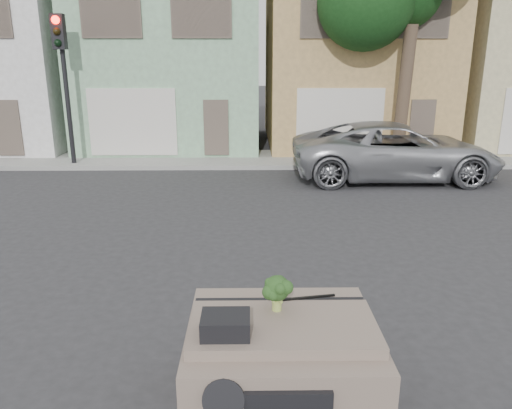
{
  "coord_description": "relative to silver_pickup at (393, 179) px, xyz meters",
  "views": [
    {
      "loc": [
        -0.34,
        -7.69,
        3.74
      ],
      "look_at": [
        -0.23,
        0.5,
        1.3
      ],
      "focal_mm": 35.0,
      "sensor_mm": 36.0,
      "label": 1
    }
  ],
  "objects": [
    {
      "name": "townhouse_mint",
      "position": [
        -7.74,
        6.81,
        3.77
      ],
      "size": [
        7.2,
        8.2,
        7.55
      ],
      "primitive_type": "cube",
      "color": "#89B68F",
      "rests_on": "ground"
    },
    {
      "name": "wiper_arm",
      "position": [
        -3.96,
        -10.31,
        1.13
      ],
      "size": [
        0.69,
        0.15,
        0.02
      ],
      "primitive_type": "cube",
      "rotation": [
        0.0,
        0.0,
        0.17
      ],
      "color": "black",
      "rests_on": "car_dashboard"
    },
    {
      "name": "car_dashboard",
      "position": [
        -4.24,
        -10.69,
        0.56
      ],
      "size": [
        2.0,
        1.8,
        1.12
      ],
      "primitive_type": "cube",
      "color": "#7A695C",
      "rests_on": "ground"
    },
    {
      "name": "silver_pickup",
      "position": [
        0.0,
        0.0,
        0.0
      ],
      "size": [
        6.42,
        2.97,
        1.78
      ],
      "primitive_type": "imported",
      "rotation": [
        0.0,
        0.0,
        1.57
      ],
      "color": "#A3A4AA",
      "rests_on": "ground"
    },
    {
      "name": "instrument_hump",
      "position": [
        -4.82,
        -11.04,
        1.22
      ],
      "size": [
        0.48,
        0.38,
        0.2
      ],
      "primitive_type": "cube",
      "color": "black",
      "rests_on": "car_dashboard"
    },
    {
      "name": "ground_plane",
      "position": [
        -4.24,
        -7.69,
        0.0
      ],
      "size": [
        120.0,
        120.0,
        0.0
      ],
      "primitive_type": "plane",
      "color": "#303033",
      "rests_on": "ground"
    },
    {
      "name": "traffic_signal",
      "position": [
        -10.74,
        1.81,
        2.55
      ],
      "size": [
        0.4,
        0.4,
        5.1
      ],
      "primitive_type": "cube",
      "color": "black",
      "rests_on": "ground"
    },
    {
      "name": "sidewalk",
      "position": [
        -4.24,
        2.81,
        0.07
      ],
      "size": [
        40.0,
        3.0,
        0.15
      ],
      "primitive_type": "cube",
      "color": "gray",
      "rests_on": "ground"
    },
    {
      "name": "tree_near",
      "position": [
        0.76,
        2.11,
        4.25
      ],
      "size": [
        4.4,
        4.0,
        8.5
      ],
      "primitive_type": "cube",
      "color": "#143814",
      "rests_on": "ground"
    },
    {
      "name": "broccoli",
      "position": [
        -4.3,
        -10.56,
        1.32
      ],
      "size": [
        0.33,
        0.33,
        0.4
      ],
      "primitive_type": "cube",
      "rotation": [
        0.0,
        0.0,
        0.01
      ],
      "color": "#1F3B17",
      "rests_on": "car_dashboard"
    },
    {
      "name": "townhouse_tan",
      "position": [
        -0.24,
        6.81,
        3.77
      ],
      "size": [
        7.2,
        8.2,
        7.55
      ],
      "primitive_type": "cube",
      "color": "tan",
      "rests_on": "ground"
    }
  ]
}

